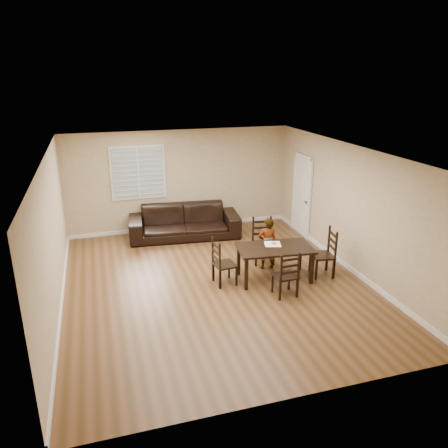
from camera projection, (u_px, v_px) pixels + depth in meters
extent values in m
plane|color=brown|center=(216.00, 284.00, 8.97)|extent=(7.00, 7.00, 0.00)
cube|color=#CEB78B|center=(180.00, 181.00, 11.68)|extent=(6.00, 0.04, 2.70)
cube|color=#CEB78B|center=(292.00, 311.00, 5.36)|extent=(6.00, 0.04, 2.70)
cube|color=#CEB78B|center=(52.00, 238.00, 7.71)|extent=(0.04, 7.00, 2.70)
cube|color=#CEB78B|center=(350.00, 208.00, 9.33)|extent=(0.04, 7.00, 2.70)
cube|color=white|center=(215.00, 153.00, 8.07)|extent=(6.00, 7.00, 0.04)
cube|color=white|center=(138.00, 173.00, 11.24)|extent=(1.40, 0.08, 1.40)
cube|color=white|center=(302.00, 196.00, 11.42)|extent=(0.06, 0.94, 2.05)
cylinder|color=#332114|center=(306.00, 202.00, 11.17)|extent=(0.06, 0.06, 0.02)
cube|color=white|center=(182.00, 226.00, 12.10)|extent=(6.00, 0.03, 0.10)
cube|color=white|center=(62.00, 302.00, 8.15)|extent=(0.03, 7.00, 0.10)
cube|color=white|center=(344.00, 264.00, 9.76)|extent=(0.03, 7.00, 0.10)
cube|color=black|center=(275.00, 248.00, 8.95)|extent=(1.61, 1.01, 0.04)
cube|color=black|center=(246.00, 274.00, 8.62)|extent=(0.08, 0.08, 0.67)
cube|color=black|center=(312.00, 269.00, 8.86)|extent=(0.08, 0.08, 0.67)
cube|color=black|center=(238.00, 260.00, 9.27)|extent=(0.08, 0.08, 0.67)
cube|color=black|center=(300.00, 255.00, 9.51)|extent=(0.08, 0.08, 0.67)
cube|color=black|center=(263.00, 244.00, 9.83)|extent=(0.53, 0.50, 0.04)
cube|color=black|center=(261.00, 238.00, 9.99)|extent=(0.47, 0.11, 1.03)
cube|color=black|center=(256.00, 257.00, 9.71)|extent=(0.05, 0.05, 0.42)
cube|color=black|center=(274.00, 256.00, 9.76)|extent=(0.05, 0.05, 0.42)
cube|color=black|center=(253.00, 251.00, 10.05)|extent=(0.05, 0.05, 0.42)
cube|color=black|center=(270.00, 250.00, 10.11)|extent=(0.05, 0.05, 0.42)
cube|color=black|center=(285.00, 276.00, 8.40)|extent=(0.44, 0.41, 0.04)
cube|color=black|center=(290.00, 277.00, 8.22)|extent=(0.42, 0.06, 0.94)
cube|color=black|center=(289.00, 281.00, 8.67)|extent=(0.04, 0.04, 0.38)
cube|color=black|center=(272.00, 283.00, 8.56)|extent=(0.04, 0.04, 0.38)
cube|color=black|center=(297.00, 288.00, 8.37)|extent=(0.04, 0.04, 0.38)
cube|color=black|center=(280.00, 291.00, 8.26)|extent=(0.04, 0.04, 0.38)
cube|color=black|center=(225.00, 264.00, 8.85)|extent=(0.45, 0.48, 0.04)
cube|color=black|center=(216.00, 263.00, 8.76)|extent=(0.08, 0.44, 0.98)
cube|color=black|center=(236.00, 277.00, 8.82)|extent=(0.04, 0.04, 0.40)
cube|color=black|center=(229.00, 269.00, 9.16)|extent=(0.04, 0.04, 0.40)
cube|color=black|center=(220.00, 280.00, 8.70)|extent=(0.04, 0.04, 0.40)
cube|color=black|center=(213.00, 272.00, 9.03)|extent=(0.04, 0.04, 0.40)
cube|color=black|center=(322.00, 255.00, 9.22)|extent=(0.50, 0.53, 0.04)
cube|color=black|center=(332.00, 252.00, 9.22)|extent=(0.11, 0.47, 1.04)
cube|color=black|center=(310.00, 262.00, 9.46)|extent=(0.05, 0.05, 0.43)
cube|color=black|center=(316.00, 270.00, 9.08)|extent=(0.05, 0.05, 0.43)
cube|color=black|center=(327.00, 261.00, 9.51)|extent=(0.05, 0.05, 0.43)
cube|color=black|center=(333.00, 269.00, 9.13)|extent=(0.05, 0.05, 0.43)
imported|color=gray|center=(267.00, 243.00, 9.50)|extent=(0.45, 0.31, 1.16)
cube|color=silver|center=(273.00, 244.00, 9.10)|extent=(0.41, 0.41, 0.00)
torus|color=#BC7D43|center=(274.00, 243.00, 9.10)|extent=(0.11, 0.11, 0.03)
torus|color=silver|center=(274.00, 243.00, 9.09)|extent=(0.10, 0.10, 0.02)
imported|color=black|center=(184.00, 222.00, 11.37)|extent=(2.92, 1.37, 0.83)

